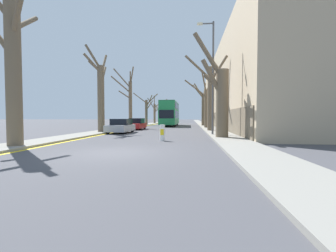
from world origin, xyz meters
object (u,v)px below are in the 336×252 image
(traffic_bollard, at_px, (162,133))
(street_tree_right_3, at_px, (203,106))
(parked_car_0, at_px, (121,126))
(street_tree_left_1, at_px, (100,93))
(street_tree_right_0, at_px, (220,96))
(lamp_post, at_px, (212,73))
(parked_car_1, at_px, (137,124))
(street_tree_left_2, at_px, (129,100))
(street_tree_right_2, at_px, (206,105))
(double_decker_bus, at_px, (170,112))
(street_tree_left_5, at_px, (160,113))
(street_tree_right_1, at_px, (210,95))
(street_tree_left_3, at_px, (146,110))
(street_tree_left_4, at_px, (155,111))
(street_tree_left_0, at_px, (13,65))

(traffic_bollard, bearing_deg, street_tree_right_3, 80.98)
(traffic_bollard, bearing_deg, parked_car_0, 125.52)
(street_tree_left_1, bearing_deg, street_tree_right_0, -23.77)
(lamp_post, relative_size, traffic_bollard, 8.91)
(parked_car_0, relative_size, parked_car_1, 0.93)
(street_tree_left_1, height_order, lamp_post, lamp_post)
(parked_car_0, bearing_deg, street_tree_left_1, -175.52)
(street_tree_left_2, distance_m, parked_car_0, 11.19)
(street_tree_right_2, relative_size, parked_car_1, 1.70)
(street_tree_right_0, relative_size, street_tree_right_3, 0.98)
(street_tree_right_3, xyz_separation_m, double_decker_bus, (-5.82, 0.57, -1.09))
(street_tree_left_5, height_order, street_tree_right_1, street_tree_right_1)
(double_decker_bus, bearing_deg, parked_car_0, -99.56)
(street_tree_right_1, relative_size, traffic_bollard, 7.92)
(street_tree_left_3, xyz_separation_m, street_tree_left_4, (-0.17, 11.55, 0.05))
(street_tree_left_1, xyz_separation_m, traffic_bollard, (6.97, -6.82, -3.42))
(street_tree_right_1, bearing_deg, parked_car_1, 160.63)
(street_tree_left_2, distance_m, double_decker_bus, 9.69)
(street_tree_right_0, bearing_deg, double_decker_bus, 103.84)
(street_tree_left_0, bearing_deg, street_tree_left_3, 89.41)
(street_tree_right_0, distance_m, parked_car_1, 14.56)
(street_tree_right_3, bearing_deg, double_decker_bus, 174.38)
(street_tree_left_5, distance_m, street_tree_right_1, 41.49)
(street_tree_right_1, height_order, lamp_post, lamp_post)
(parked_car_0, xyz_separation_m, traffic_bollard, (4.98, -6.98, -0.13))
(street_tree_left_4, relative_size, parked_car_1, 1.48)
(street_tree_left_0, distance_m, street_tree_right_1, 17.91)
(street_tree_left_5, height_order, street_tree_right_0, street_tree_right_0)
(street_tree_right_2, relative_size, parked_car_0, 1.84)
(street_tree_left_3, relative_size, street_tree_right_1, 0.77)
(street_tree_right_2, bearing_deg, street_tree_left_1, -136.78)
(street_tree_left_4, relative_size, street_tree_right_3, 0.87)
(street_tree_left_1, relative_size, lamp_post, 0.91)
(street_tree_left_5, bearing_deg, parked_car_1, -86.98)
(parked_car_1, bearing_deg, street_tree_right_0, -51.75)
(lamp_post, bearing_deg, street_tree_left_1, 167.26)
(lamp_post, height_order, traffic_bollard, lamp_post)
(street_tree_left_0, xyz_separation_m, street_tree_left_5, (0.08, 54.20, -1.46))
(street_tree_left_5, bearing_deg, street_tree_left_2, -90.21)
(street_tree_left_5, distance_m, parked_car_0, 43.30)
(lamp_post, bearing_deg, street_tree_left_3, 113.25)
(street_tree_left_1, relative_size, street_tree_left_2, 0.98)
(street_tree_left_2, bearing_deg, street_tree_right_0, -54.61)
(street_tree_right_3, relative_size, parked_car_1, 1.70)
(street_tree_right_2, xyz_separation_m, street_tree_right_3, (0.07, 7.88, 0.23))
(street_tree_left_3, relative_size, street_tree_right_2, 0.82)
(street_tree_left_3, relative_size, street_tree_left_5, 1.12)
(street_tree_left_2, distance_m, street_tree_left_5, 32.77)
(street_tree_left_5, bearing_deg, street_tree_left_0, -90.09)
(street_tree_right_0, xyz_separation_m, traffic_bollard, (-3.91, -2.03, -2.54))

